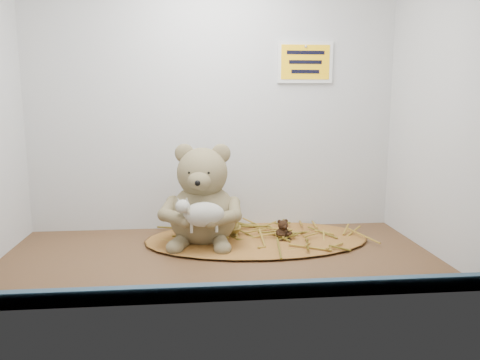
{
  "coord_description": "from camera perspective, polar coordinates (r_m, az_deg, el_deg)",
  "views": [
    {
      "loc": [
        -6.43,
        -124.68,
        43.03
      ],
      "look_at": [
        6.11,
        3.57,
        20.76
      ],
      "focal_mm": 35.0,
      "sensor_mm": 36.0,
      "label": 1
    }
  ],
  "objects": [
    {
      "name": "alcove_shell",
      "position": [
        1.34,
        -2.88,
        10.63
      ],
      "size": [
        120.4,
        60.2,
        90.4
      ],
      "color": "#483118",
      "rests_on": "ground"
    },
    {
      "name": "wall_sign",
      "position": [
        1.59,
        7.93,
        14.04
      ],
      "size": [
        16.0,
        1.2,
        11.0
      ],
      "primitive_type": "cube",
      "color": "#FFB90D",
      "rests_on": "back_wall"
    },
    {
      "name": "front_rail",
      "position": [
        1.05,
        -1.65,
        -13.42
      ],
      "size": [
        119.28,
        2.2,
        3.6
      ],
      "primitive_type": "cube",
      "color": "#324C60",
      "rests_on": "shelf_floor"
    },
    {
      "name": "main_teddy",
      "position": [
        1.39,
        -4.54,
        -1.78
      ],
      "size": [
        28.02,
        29.15,
        30.19
      ],
      "primitive_type": null,
      "rotation": [
        0.0,
        0.0,
        -0.16
      ],
      "color": "olive",
      "rests_on": "shelf_floor"
    },
    {
      "name": "toy_lamb",
      "position": [
        1.3,
        -4.43,
        -4.22
      ],
      "size": [
        14.92,
        9.1,
        9.64
      ],
      "primitive_type": null,
      "color": "beige",
      "rests_on": "main_teddy"
    },
    {
      "name": "straw_bed",
      "position": [
        1.46,
        2.1,
        -7.12
      ],
      "size": [
        68.84,
        39.97,
        1.33
      ],
      "primitive_type": "ellipsoid",
      "color": "brown",
      "rests_on": "shelf_floor"
    },
    {
      "name": "mini_teddy_brown",
      "position": [
        1.43,
        5.23,
        -5.89
      ],
      "size": [
        6.12,
        6.32,
        6.23
      ],
      "primitive_type": null,
      "rotation": [
        0.0,
        0.0,
        0.24
      ],
      "color": "black",
      "rests_on": "straw_bed"
    },
    {
      "name": "mini_teddy_tan",
      "position": [
        1.46,
        -0.93,
        -5.28
      ],
      "size": [
        7.06,
        7.3,
        7.23
      ],
      "primitive_type": null,
      "rotation": [
        0.0,
        0.0,
        -0.23
      ],
      "color": "olive",
      "rests_on": "straw_bed"
    }
  ]
}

